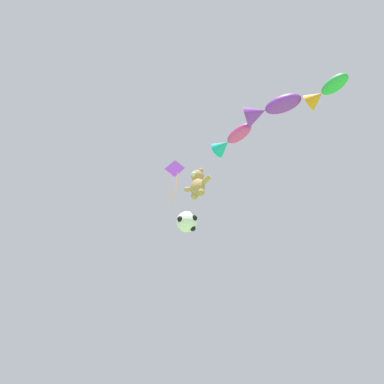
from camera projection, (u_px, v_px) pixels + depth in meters
The scene contains 6 objects.
teddy_bear_kite at pixel (197, 184), 14.56m from camera, with size 1.65×0.73×1.68m.
soccer_ball_kite at pixel (187, 222), 14.06m from camera, with size 1.10×1.09×1.01m.
fish_kite_magenta at pixel (231, 140), 14.62m from camera, with size 2.25×0.96×0.82m.
fish_kite_violet at pixel (269, 109), 13.28m from camera, with size 2.59×1.55×0.98m.
fish_kite_emerald at pixel (325, 91), 12.35m from camera, with size 1.80×0.89×0.78m.
diamond_kite at pixel (175, 171), 17.96m from camera, with size 1.00×0.77×3.05m.
Camera 1 is at (6.62, -4.20, 1.63)m, focal length 28.00 mm.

